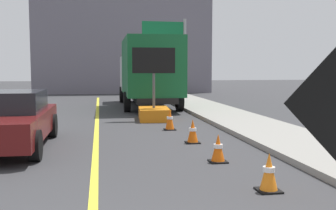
# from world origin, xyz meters

# --- Properties ---
(sidewalk_curb) EXTENTS (2.32, 48.00, 0.14)m
(sidewalk_curb) POSITION_xyz_m (5.06, 6.00, 0.07)
(sidewalk_curb) COLOR gray
(sidewalk_curb) RESTS_ON ground
(lane_center_stripe) EXTENTS (0.14, 36.00, 0.01)m
(lane_center_stripe) POSITION_xyz_m (0.00, 6.00, 0.00)
(lane_center_stripe) COLOR yellow
(lane_center_stripe) RESTS_ON ground
(arrow_board_trailer) EXTENTS (1.60, 1.87, 2.70)m
(arrow_board_trailer) POSITION_xyz_m (2.11, 11.99, 0.48)
(arrow_board_trailer) COLOR orange
(arrow_board_trailer) RESTS_ON ground
(box_truck) EXTENTS (2.73, 7.73, 3.33)m
(box_truck) POSITION_xyz_m (2.52, 16.99, 1.81)
(box_truck) COLOR black
(box_truck) RESTS_ON ground
(pickup_car) EXTENTS (2.14, 4.50, 1.38)m
(pickup_car) POSITION_xyz_m (-2.17, 7.25, 0.70)
(pickup_car) COLOR #591414
(pickup_car) RESTS_ON ground
(highway_guide_sign) EXTENTS (2.79, 0.26, 5.00)m
(highway_guide_sign) POSITION_xyz_m (4.62, 21.87, 3.42)
(highway_guide_sign) COLOR gray
(highway_guide_sign) RESTS_ON ground
(far_building_block) EXTENTS (13.68, 6.01, 8.29)m
(far_building_block) POSITION_xyz_m (2.01, 30.81, 4.14)
(far_building_block) COLOR slate
(far_building_block) RESTS_ON ground
(traffic_cone_near_sign) EXTENTS (0.36, 0.36, 0.62)m
(traffic_cone_near_sign) POSITION_xyz_m (2.72, 2.94, 0.30)
(traffic_cone_near_sign) COLOR black
(traffic_cone_near_sign) RESTS_ON ground
(traffic_cone_mid_lane) EXTENTS (0.36, 0.36, 0.59)m
(traffic_cone_mid_lane) POSITION_xyz_m (2.51, 4.98, 0.29)
(traffic_cone_mid_lane) COLOR black
(traffic_cone_mid_lane) RESTS_ON ground
(traffic_cone_far_lane) EXTENTS (0.36, 0.36, 0.63)m
(traffic_cone_far_lane) POSITION_xyz_m (2.48, 7.14, 0.31)
(traffic_cone_far_lane) COLOR black
(traffic_cone_far_lane) RESTS_ON ground
(traffic_cone_curbside) EXTENTS (0.36, 0.36, 0.67)m
(traffic_cone_curbside) POSITION_xyz_m (2.28, 9.45, 0.33)
(traffic_cone_curbside) COLOR black
(traffic_cone_curbside) RESTS_ON ground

